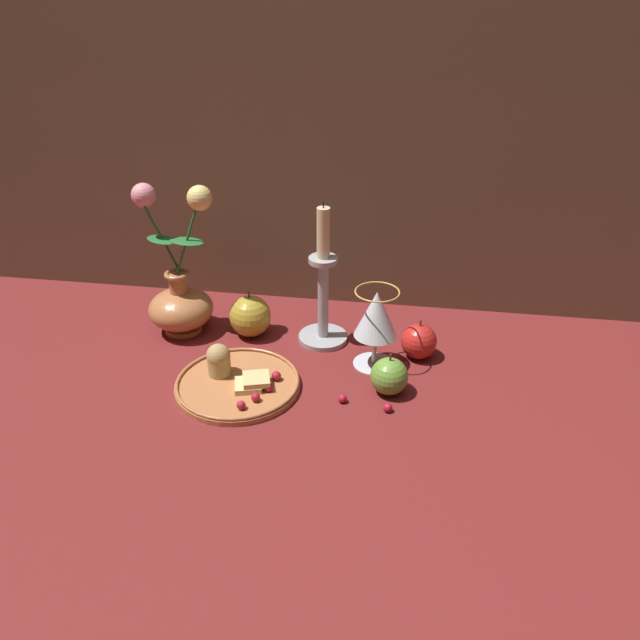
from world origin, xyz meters
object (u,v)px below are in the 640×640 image
object	(u,v)px
plate_with_pastries	(236,380)
apple_near_glass	(419,341)
candlestick	(323,295)
wine_glass	(376,317)
apple_beside_vase	(389,376)
apple_at_table_edge	(250,316)
vase	(180,295)

from	to	relation	value
plate_with_pastries	apple_near_glass	world-z (taller)	apple_near_glass
plate_with_pastries	candlestick	xyz separation A→B (m)	(0.13, 0.18, 0.09)
wine_glass	apple_beside_vase	bearing A→B (deg)	-69.12
apple_beside_vase	apple_near_glass	bearing A→B (deg)	68.28
apple_beside_vase	apple_at_table_edge	world-z (taller)	apple_at_table_edge
candlestick	apple_near_glass	bearing A→B (deg)	-10.20
apple_beside_vase	apple_near_glass	world-z (taller)	apple_near_glass
plate_with_pastries	wine_glass	world-z (taller)	wine_glass
vase	candlestick	size ratio (longest dim) A/B	1.08
apple_beside_vase	vase	bearing A→B (deg)	160.48
candlestick	apple_at_table_edge	world-z (taller)	candlestick
apple_near_glass	apple_beside_vase	bearing A→B (deg)	-111.72
apple_near_glass	apple_at_table_edge	size ratio (longest dim) A/B	0.83
plate_with_pastries	apple_beside_vase	xyz separation A→B (m)	(0.27, 0.02, 0.02)
vase	plate_with_pastries	bearing A→B (deg)	-47.92
apple_beside_vase	apple_near_glass	size ratio (longest dim) A/B	0.98
plate_with_pastries	candlestick	world-z (taller)	candlestick
wine_glass	candlestick	distance (m)	0.13
apple_beside_vase	apple_at_table_edge	size ratio (longest dim) A/B	0.82
apple_beside_vase	apple_at_table_edge	xyz separation A→B (m)	(-0.29, 0.16, 0.01)
wine_glass	apple_at_table_edge	bearing A→B (deg)	164.30
candlestick	apple_near_glass	distance (m)	0.20
plate_with_pastries	apple_near_glass	xyz separation A→B (m)	(0.32, 0.15, 0.02)
plate_with_pastries	wine_glass	distance (m)	0.27
vase	apple_near_glass	distance (m)	0.48
apple_at_table_edge	plate_with_pastries	bearing A→B (deg)	-84.28
apple_near_glass	apple_at_table_edge	world-z (taller)	apple_at_table_edge
wine_glass	apple_beside_vase	distance (m)	0.11
wine_glass	vase	bearing A→B (deg)	170.30
candlestick	vase	bearing A→B (deg)	-178.90
plate_with_pastries	apple_near_glass	distance (m)	0.35
wine_glass	candlestick	bearing A→B (deg)	145.72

